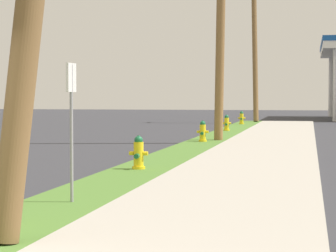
% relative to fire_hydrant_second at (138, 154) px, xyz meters
% --- Properties ---
extents(fire_hydrant_second, '(0.42, 0.38, 0.74)m').
position_rel_fire_hydrant_second_xyz_m(fire_hydrant_second, '(0.00, 0.00, 0.00)').
color(fire_hydrant_second, yellow).
rests_on(fire_hydrant_second, grass_verge).
extents(fire_hydrant_third, '(0.42, 0.37, 0.74)m').
position_rel_fire_hydrant_second_xyz_m(fire_hydrant_third, '(-0.00, 9.50, 0.00)').
color(fire_hydrant_third, yellow).
rests_on(fire_hydrant_third, grass_verge).
extents(fire_hydrant_fourth, '(0.42, 0.37, 0.74)m').
position_rel_fire_hydrant_second_xyz_m(fire_hydrant_fourth, '(-0.07, 17.38, 0.00)').
color(fire_hydrant_fourth, yellow).
rests_on(fire_hydrant_fourth, grass_verge).
extents(fire_hydrant_fifth, '(0.42, 0.38, 0.74)m').
position_rel_fire_hydrant_second_xyz_m(fire_hydrant_fifth, '(-0.12, 25.14, 0.00)').
color(fire_hydrant_fifth, yellow).
rests_on(fire_hydrant_fifth, grass_verge).
extents(utility_pole_background, '(0.71, 2.33, 9.49)m').
position_rel_fire_hydrant_second_xyz_m(utility_pole_background, '(0.27, 29.66, 4.50)').
color(utility_pole_background, brown).
rests_on(utility_pole_background, grass_verge).
extents(street_sign_post, '(0.05, 0.36, 2.12)m').
position_rel_fire_hydrant_second_xyz_m(street_sign_post, '(0.15, -4.89, 1.19)').
color(street_sign_post, gray).
rests_on(street_sign_post, grass_verge).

